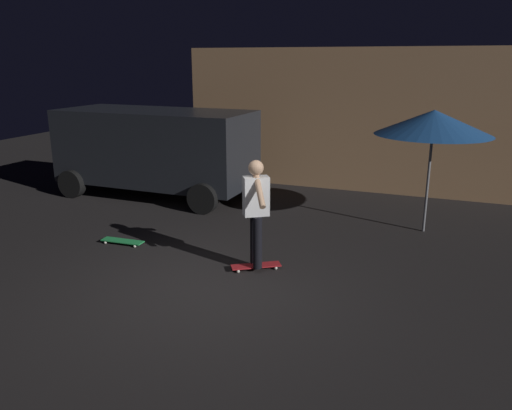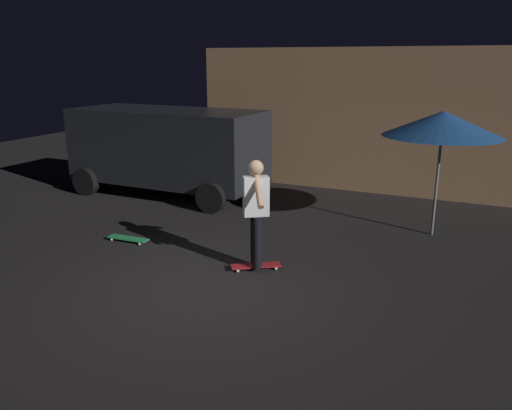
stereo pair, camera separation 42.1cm
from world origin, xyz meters
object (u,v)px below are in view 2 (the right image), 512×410
object	(u,v)px
patio_umbrella	(443,124)
skater	(256,206)
parked_van	(168,146)
skateboard_spare	(128,239)
skateboard_ridden	(256,266)

from	to	relation	value
patio_umbrella	skater	size ratio (longest dim) A/B	1.38
parked_van	skateboard_spare	distance (m)	3.62
patio_umbrella	skater	bearing A→B (deg)	-129.13
parked_van	patio_umbrella	size ratio (longest dim) A/B	2.02
parked_van	skateboard_ridden	world-z (taller)	parked_van
patio_umbrella	skateboard_spare	bearing A→B (deg)	-151.59
parked_van	skater	world-z (taller)	parked_van
skateboard_ridden	patio_umbrella	bearing A→B (deg)	50.87
parked_van	skateboard_ridden	xyz separation A→B (m)	(3.87, -3.40, -1.11)
patio_umbrella	skater	xyz separation A→B (m)	(-2.33, -2.87, -1.04)
patio_umbrella	skateboard_ridden	size ratio (longest dim) A/B	3.02
parked_van	skateboard_spare	size ratio (longest dim) A/B	5.89
parked_van	skateboard_ridden	size ratio (longest dim) A/B	6.09
patio_umbrella	skateboard_spare	size ratio (longest dim) A/B	2.92
parked_van	skateboard_spare	world-z (taller)	parked_van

